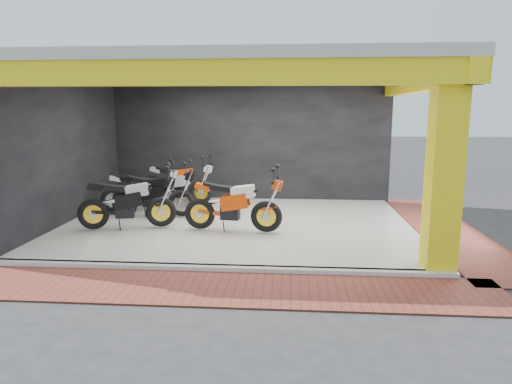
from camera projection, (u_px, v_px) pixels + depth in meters
ground at (225, 253)px, 8.79m from camera, size 80.00×80.00×0.00m
showroom_floor at (237, 225)px, 10.75m from camera, size 8.00×6.00×0.10m
showroom_ceiling at (236, 70)px, 10.11m from camera, size 8.40×6.40×0.20m
back_wall at (249, 143)px, 13.48m from camera, size 8.20×0.20×3.50m
left_wall at (64, 152)px, 10.76m from camera, size 0.20×6.20×3.50m
corner_column at (444, 170)px, 7.46m from camera, size 0.50×0.50×3.50m
header_beam_front at (214, 73)px, 7.22m from camera, size 8.40×0.30×0.40m
header_beam_right at (420, 83)px, 9.86m from camera, size 0.30×6.40×0.40m
floor_kerb at (217, 269)px, 7.78m from camera, size 8.00×0.20×0.10m
paver_front at (208, 288)px, 7.02m from camera, size 9.00×1.40×0.03m
paver_right at (446, 230)px, 10.38m from camera, size 1.40×7.00×0.03m
moto_hero at (266, 201)px, 9.70m from camera, size 2.37×1.10×1.40m
moto_row_a at (160, 198)px, 10.16m from camera, size 2.38×1.33×1.38m
moto_row_b at (181, 190)px, 11.17m from camera, size 2.21×0.83×1.35m
moto_row_c at (201, 181)px, 12.68m from camera, size 2.30×1.16×1.35m
moto_row_d at (166, 186)px, 12.07m from camera, size 2.22×1.47×1.27m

